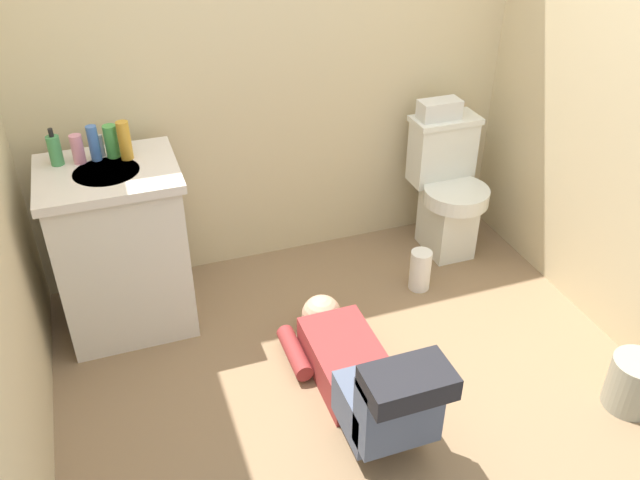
{
  "coord_description": "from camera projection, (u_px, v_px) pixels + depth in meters",
  "views": [
    {
      "loc": [
        -0.85,
        -2.08,
        2.11
      ],
      "look_at": [
        0.01,
        0.32,
        0.45
      ],
      "focal_mm": 37.31,
      "sensor_mm": 36.0,
      "label": 1
    }
  ],
  "objects": [
    {
      "name": "faucet",
      "position": [
        101.0,
        146.0,
        2.92
      ],
      "size": [
        0.02,
        0.02,
        0.1
      ],
      "primitive_type": "cylinder",
      "color": "silver",
      "rests_on": "vanity_cabinet"
    },
    {
      "name": "wall_back",
      "position": [
        272.0,
        36.0,
        3.17
      ],
      "size": [
        2.67,
        0.08,
        2.4
      ],
      "primitive_type": "cube",
      "color": "beige",
      "rests_on": "ground_plane"
    },
    {
      "name": "trash_can",
      "position": [
        633.0,
        383.0,
        2.74
      ],
      "size": [
        0.21,
        0.21,
        0.24
      ],
      "primitive_type": "cylinder",
      "color": "gray",
      "rests_on": "ground_plane"
    },
    {
      "name": "bottle_amber",
      "position": [
        125.0,
        140.0,
        2.88
      ],
      "size": [
        0.05,
        0.05,
        0.17
      ],
      "primitive_type": "cylinder",
      "color": "gold",
      "rests_on": "vanity_cabinet"
    },
    {
      "name": "paper_towel_roll",
      "position": [
        420.0,
        270.0,
        3.43
      ],
      "size": [
        0.11,
        0.11,
        0.22
      ],
      "primitive_type": "cylinder",
      "color": "white",
      "rests_on": "ground_plane"
    },
    {
      "name": "soap_dispenser",
      "position": [
        55.0,
        150.0,
        2.84
      ],
      "size": [
        0.06,
        0.06,
        0.17
      ],
      "color": "#428F51",
      "rests_on": "vanity_cabinet"
    },
    {
      "name": "bottle_blue",
      "position": [
        94.0,
        143.0,
        2.87
      ],
      "size": [
        0.05,
        0.05,
        0.16
      ],
      "primitive_type": "cylinder",
      "color": "#3F6BB9",
      "rests_on": "vanity_cabinet"
    },
    {
      "name": "tissue_box",
      "position": [
        439.0,
        109.0,
        3.45
      ],
      "size": [
        0.22,
        0.11,
        0.1
      ],
      "primitive_type": "cube",
      "color": "silver",
      "rests_on": "toilet"
    },
    {
      "name": "toilet",
      "position": [
        447.0,
        189.0,
        3.63
      ],
      "size": [
        0.36,
        0.46,
        0.75
      ],
      "color": "silver",
      "rests_on": "ground_plane"
    },
    {
      "name": "ground_plane",
      "position": [
        342.0,
        362.0,
        3.05
      ],
      "size": [
        3.01,
        2.91,
        0.04
      ],
      "primitive_type": "cube",
      "color": "#876B4C"
    },
    {
      "name": "wall_right",
      "position": [
        639.0,
        72.0,
        2.75
      ],
      "size": [
        0.08,
        1.91,
        2.4
      ],
      "primitive_type": "cube",
      "color": "beige",
      "rests_on": "ground_plane"
    },
    {
      "name": "bottle_green",
      "position": [
        112.0,
        141.0,
        2.9
      ],
      "size": [
        0.06,
        0.06,
        0.15
      ],
      "primitive_type": "cylinder",
      "color": "green",
      "rests_on": "vanity_cabinet"
    },
    {
      "name": "person_plumber",
      "position": [
        362.0,
        375.0,
        2.71
      ],
      "size": [
        0.38,
        1.06,
        0.52
      ],
      "color": "maroon",
      "rests_on": "ground_plane"
    },
    {
      "name": "bottle_pink",
      "position": [
        78.0,
        149.0,
        2.85
      ],
      "size": [
        0.05,
        0.05,
        0.13
      ],
      "primitive_type": "cylinder",
      "color": "pink",
      "rests_on": "vanity_cabinet"
    },
    {
      "name": "vanity_cabinet",
      "position": [
        121.0,
        247.0,
        3.05
      ],
      "size": [
        0.6,
        0.52,
        0.82
      ],
      "color": "silver",
      "rests_on": "ground_plane"
    }
  ]
}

